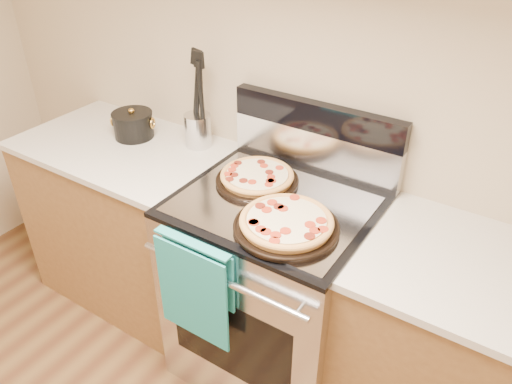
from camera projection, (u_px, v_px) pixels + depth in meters
The scene contains 16 objects.
wall_back at pixel (325, 69), 1.96m from camera, with size 4.00×4.00×0.00m, color #C4B08D.
range_body at pixel (274, 290), 2.20m from camera, with size 0.76×0.68×0.90m, color #B7B7BC.
oven_window at pixel (230, 340), 1.96m from camera, with size 0.56×0.01×0.40m, color black.
cooktop at pixel (276, 203), 1.95m from camera, with size 0.76×0.68×0.02m, color black.
backsplash_lower at pixel (315, 150), 2.11m from camera, with size 0.76×0.06×0.18m, color silver.
backsplash_upper at pixel (317, 117), 2.03m from camera, with size 0.76×0.06×0.12m, color black.
oven_handle at pixel (221, 279), 1.74m from camera, with size 0.03×0.03×0.70m, color silver.
dish_towel at pixel (196, 287), 1.85m from camera, with size 0.32×0.05×0.42m, color teal, non-canonical shape.
foil_sheet at pixel (273, 204), 1.92m from camera, with size 0.70×0.55×0.01m, color gray.
cabinet_left at pixel (134, 224), 2.63m from camera, with size 1.00×0.62×0.88m, color brown.
countertop_left at pixel (122, 147), 2.38m from camera, with size 1.02×0.64×0.03m, color #B8B2A5.
cabinet_right at pixel (484, 379), 1.82m from camera, with size 1.00×0.62×0.88m, color brown.
pepperoni_pizza_back at pixel (257, 177), 2.04m from camera, with size 0.34×0.34×0.05m, color #BA7F39, non-canonical shape.
pepperoni_pizza_front at pixel (286, 223), 1.77m from camera, with size 0.38×0.38×0.05m, color #BA7F39, non-canonical shape.
utensil_crock at pixel (198, 130), 2.32m from camera, with size 0.12×0.12×0.16m, color silver.
saucepan at pixel (133, 126), 2.41m from camera, with size 0.19×0.19×0.12m, color black.
Camera 1 is at (0.81, 0.25, 2.00)m, focal length 35.00 mm.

